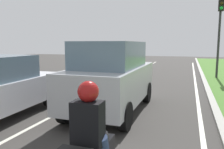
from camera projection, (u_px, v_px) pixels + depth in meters
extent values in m
plane|color=#383533|center=(128.00, 83.00, 12.78)|extent=(60.00, 60.00, 0.00)
cube|color=silver|center=(117.00, 82.00, 13.01)|extent=(0.12, 32.00, 0.01)
cube|color=silver|center=(196.00, 87.00, 11.62)|extent=(0.12, 32.00, 0.01)
cube|color=#9E9B93|center=(206.00, 87.00, 11.45)|extent=(0.24, 48.00, 0.12)
cube|color=#B7BABF|center=(112.00, 83.00, 7.37)|extent=(1.91, 4.50, 1.10)
cube|color=slate|center=(111.00, 54.00, 7.11)|extent=(1.70, 2.70, 0.80)
cylinder|color=black|center=(104.00, 89.00, 9.16)|extent=(0.22, 0.76, 0.76)
cylinder|color=black|center=(147.00, 92.00, 8.60)|extent=(0.22, 0.76, 0.76)
cylinder|color=black|center=(65.00, 110.00, 6.30)|extent=(0.22, 0.76, 0.76)
cylinder|color=black|center=(125.00, 116.00, 5.73)|extent=(0.22, 0.76, 0.76)
cylinder|color=black|center=(12.00, 95.00, 8.44)|extent=(0.24, 0.65, 0.64)
cylinder|color=black|center=(50.00, 98.00, 7.97)|extent=(0.24, 0.65, 0.64)
cube|color=black|center=(95.00, 68.00, 14.17)|extent=(1.72, 3.73, 0.80)
cube|color=slate|center=(94.00, 57.00, 13.83)|extent=(1.52, 1.93, 0.68)
cylinder|color=black|center=(92.00, 72.00, 15.63)|extent=(0.23, 0.60, 0.60)
cylinder|color=black|center=(113.00, 73.00, 15.18)|extent=(0.23, 0.60, 0.60)
cylinder|color=black|center=(76.00, 77.00, 13.26)|extent=(0.23, 0.60, 0.60)
cylinder|color=black|center=(100.00, 78.00, 12.80)|extent=(0.23, 0.60, 0.60)
ellipsoid|color=black|center=(99.00, 139.00, 3.35)|extent=(0.29, 0.51, 0.24)
cube|color=black|center=(88.00, 124.00, 2.92)|extent=(0.41, 0.27, 0.60)
sphere|color=maroon|center=(88.00, 92.00, 2.89)|extent=(0.28, 0.28, 0.28)
cylinder|color=navy|center=(80.00, 146.00, 3.14)|extent=(0.17, 0.30, 0.45)
cylinder|color=navy|center=(103.00, 149.00, 3.03)|extent=(0.17, 0.30, 0.45)
cylinder|color=#2D2D2D|center=(219.00, 36.00, 14.23)|extent=(0.14, 0.14, 5.36)
cube|color=black|center=(221.00, 4.00, 13.78)|extent=(0.32, 0.24, 0.90)
sphere|color=#382B0C|center=(222.00, 3.00, 13.65)|extent=(0.20, 0.20, 0.20)
sphere|color=green|center=(221.00, 8.00, 13.69)|extent=(0.20, 0.20, 0.20)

